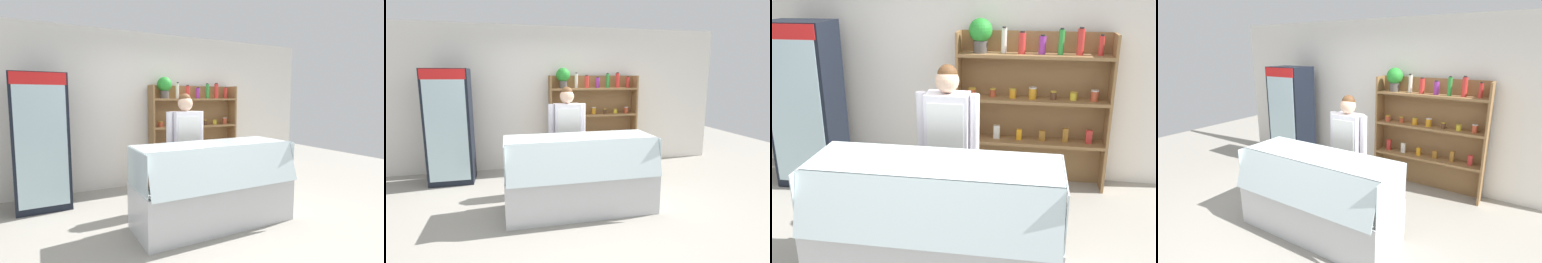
# 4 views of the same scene
# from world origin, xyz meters

# --- Properties ---
(ground_plane) EXTENTS (12.00, 12.00, 0.00)m
(ground_plane) POSITION_xyz_m (0.00, 0.00, 0.00)
(ground_plane) COLOR gray
(back_wall) EXTENTS (6.80, 0.10, 2.70)m
(back_wall) POSITION_xyz_m (0.00, 2.10, 1.35)
(back_wall) COLOR white
(back_wall) RESTS_ON ground
(drinks_fridge) EXTENTS (0.70, 0.56, 1.90)m
(drinks_fridge) POSITION_xyz_m (-1.81, 1.54, 0.95)
(drinks_fridge) COLOR black
(drinks_fridge) RESTS_ON ground
(shelving_unit) EXTENTS (1.71, 0.29, 1.93)m
(shelving_unit) POSITION_xyz_m (0.69, 1.88, 1.07)
(shelving_unit) COLOR olive
(shelving_unit) RESTS_ON ground
(deli_display_case) EXTENTS (1.96, 0.81, 1.01)m
(deli_display_case) POSITION_xyz_m (0.03, -0.03, 0.31)
(deli_display_case) COLOR silver
(deli_display_case) RESTS_ON ground
(shop_clerk) EXTENTS (0.58, 0.25, 1.62)m
(shop_clerk) POSITION_xyz_m (0.01, 0.70, 0.95)
(shop_clerk) COLOR #383D51
(shop_clerk) RESTS_ON ground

